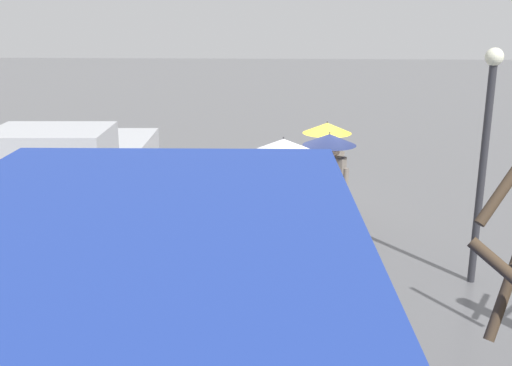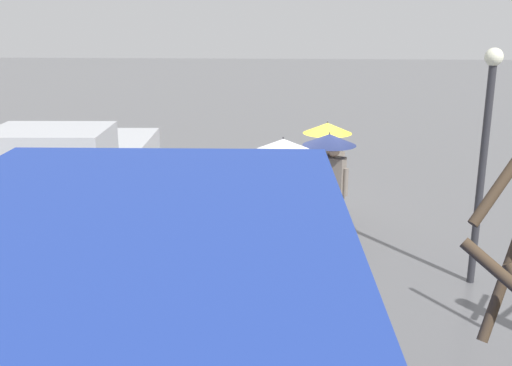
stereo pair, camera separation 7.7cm
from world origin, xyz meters
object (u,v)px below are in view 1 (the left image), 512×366
(cargo_van_parked_right, at_px, (85,186))
(pedestrian_pink_side, at_px, (283,167))
(street_lamp, at_px, (485,144))
(pedestrian_black_side, at_px, (331,161))
(pedestrian_white_side, at_px, (328,147))
(shopping_cart_vendor, at_px, (268,197))
(hand_dolly_boxes, at_px, (240,184))

(cargo_van_parked_right, relative_size, pedestrian_pink_side, 2.53)
(street_lamp, bearing_deg, pedestrian_black_side, -40.93)
(pedestrian_white_side, bearing_deg, shopping_cart_vendor, 15.78)
(cargo_van_parked_right, height_order, shopping_cart_vendor, cargo_van_parked_right)
(shopping_cart_vendor, relative_size, hand_dolly_boxes, 0.71)
(hand_dolly_boxes, xyz_separation_m, pedestrian_pink_side, (-0.92, 1.32, 0.72))
(pedestrian_black_side, bearing_deg, pedestrian_pink_side, 30.29)
(pedestrian_black_side, distance_m, pedestrian_white_side, 1.21)
(shopping_cart_vendor, distance_m, pedestrian_white_side, 1.67)
(pedestrian_white_side, height_order, street_lamp, street_lamp)
(cargo_van_parked_right, height_order, pedestrian_pink_side, cargo_van_parked_right)
(cargo_van_parked_right, height_order, pedestrian_white_side, cargo_van_parked_right)
(pedestrian_pink_side, bearing_deg, shopping_cart_vendor, -77.04)
(hand_dolly_boxes, bearing_deg, pedestrian_black_side, 157.03)
(hand_dolly_boxes, xyz_separation_m, pedestrian_white_side, (-1.87, -0.43, 0.72))
(shopping_cart_vendor, relative_size, pedestrian_black_side, 0.49)
(cargo_van_parked_right, distance_m, hand_dolly_boxes, 3.20)
(pedestrian_pink_side, bearing_deg, hand_dolly_boxes, -55.17)
(hand_dolly_boxes, height_order, pedestrian_pink_side, pedestrian_pink_side)
(cargo_van_parked_right, xyz_separation_m, pedestrian_white_side, (-4.72, -1.85, 0.41))
(shopping_cart_vendor, bearing_deg, pedestrian_white_side, -164.22)
(hand_dolly_boxes, bearing_deg, cargo_van_parked_right, 26.41)
(hand_dolly_boxes, relative_size, pedestrian_black_side, 0.69)
(pedestrian_black_side, height_order, street_lamp, street_lamp)
(pedestrian_pink_side, bearing_deg, pedestrian_white_side, -118.54)
(pedestrian_pink_side, relative_size, pedestrian_black_side, 1.00)
(cargo_van_parked_right, relative_size, shopping_cart_vendor, 5.20)
(shopping_cart_vendor, xyz_separation_m, pedestrian_pink_side, (-0.32, 1.39, 1.02))
(pedestrian_pink_side, distance_m, pedestrian_white_side, 1.99)
(cargo_van_parked_right, bearing_deg, shopping_cart_vendor, -156.60)
(shopping_cart_vendor, height_order, pedestrian_pink_side, pedestrian_pink_side)
(hand_dolly_boxes, height_order, pedestrian_black_side, pedestrian_black_side)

